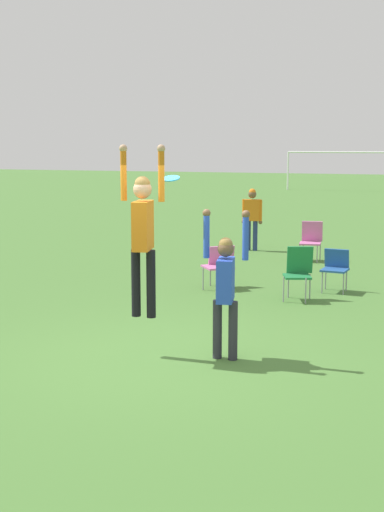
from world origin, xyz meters
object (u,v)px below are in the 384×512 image
Objects in this scene: person_jumping at (143,226)px; frisbee at (171,178)px; person_defending at (225,282)px; camping_chair_4 at (219,263)px; camping_chair_2 at (298,269)px; camping_chair_0 at (311,238)px; person_spectator_near at (252,214)px; camping_chair_1 at (336,266)px.

frisbee is (0.29, 0.26, 0.60)m from person_jumping.
person_defending is 2.42× the size of camping_chair_4.
camping_chair_4 is (-1.66, 0.53, -0.07)m from camping_chair_2.
camping_chair_0 reaches higher than camping_chair_4.
frisbee is at bearing 56.88° from camping_chair_2.
camping_chair_0 is at bearing 87.62° from frisbee.
camping_chair_0 is 1.17× the size of camping_chair_4.
camping_chair_2 is at bearing -28.41° from person_jumping.
person_spectator_near is (-2.18, 9.41, -0.06)m from person_defending.
camping_chair_2 is 1.74m from camping_chair_4.
person_spectator_near is at bearing -86.46° from camping_chair_2.
person_defending is at bearing 68.01° from camping_chair_2.
person_defending is 2.04× the size of camping_chair_2.
camping_chair_1 is at bearing -67.76° from person_spectator_near.
camping_chair_4 is at bearing 16.07° from camping_chair_1.
frisbee is at bearing 78.03° from camping_chair_1.
frisbee is 4.80m from camping_chair_4.
camping_chair_2 reaches higher than camping_chair_1.
camping_chair_1 is (1.73, 5.06, -1.23)m from person_jumping.
person_spectator_near is (-0.69, 5.00, 0.48)m from camping_chair_4.
camping_chair_1 is (1.10, -3.46, -0.05)m from camping_chair_0.
camping_chair_1 is 0.83× the size of camping_chair_2.
camping_chair_0 is 1.18× the size of camping_chair_1.
camping_chair_1 is (0.68, 4.84, -0.53)m from person_defending.
camping_chair_4 is (-1.07, -3.89, -0.05)m from camping_chair_0.
person_spectator_near reaches higher than camping_chair_0.
person_defending is 4.69m from camping_chair_4.
person_defending is at bearing 86.75° from camping_chair_1.
camping_chair_1 is at bearing -137.69° from camping_chair_2.
person_jumping is at bearing 75.90° from camping_chair_1.
person_defending reaches higher than camping_chair_4.
camping_chair_2 is at bearing 76.38° from frisbee.
camping_chair_0 is at bearing -101.93° from camping_chair_2.
person_defending is at bearing -3.12° from frisbee.
person_spectator_near is (-1.13, 9.63, -0.76)m from person_jumping.
person_defending reaches higher than camping_chair_2.
person_jumping reaches higher than camping_chair_0.
camping_chair_1 is at bearing -30.77° from person_jumping.
person_jumping is at bearing -90.00° from person_defending.
person_defending is 2.07× the size of camping_chair_0.
camping_chair_2 is at bearing 165.63° from person_defending.
camping_chair_2 is 1.19× the size of camping_chair_4.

